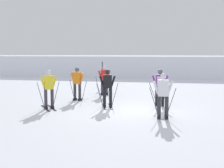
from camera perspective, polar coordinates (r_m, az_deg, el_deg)
ground_plane at (r=13.16m, az=4.15°, el=-4.89°), size 120.00×120.00×0.00m
far_snow_ridge at (r=32.66m, az=8.15°, el=3.41°), size 80.00×8.59×2.08m
skier_white at (r=11.37m, az=9.54°, el=-2.01°), size 1.00×1.63×1.71m
skier_orange at (r=15.59m, az=-6.53°, el=0.19°), size 0.99×1.64×1.71m
skier_red at (r=17.57m, az=-1.45°, el=0.88°), size 1.11×1.58×1.71m
skier_purple at (r=14.02m, az=8.97°, el=-0.34°), size 1.00×1.62×1.71m
skier_black at (r=13.70m, az=-0.85°, el=-0.58°), size 0.97×1.64×1.71m
skier_yellow at (r=13.57m, az=-11.78°, el=-0.76°), size 1.21×1.53×1.71m
trail_marker_pole at (r=20.87m, az=-1.83°, el=1.70°), size 0.06×0.06×1.84m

